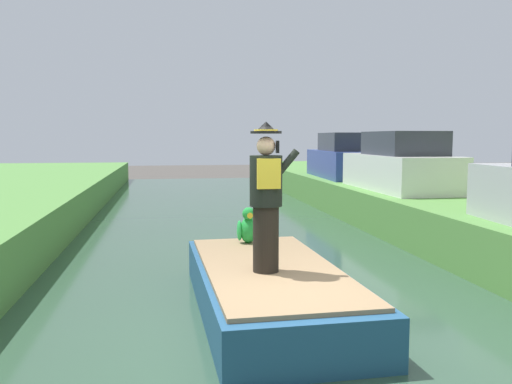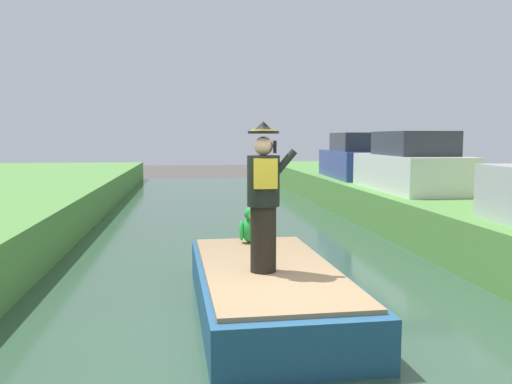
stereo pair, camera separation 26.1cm
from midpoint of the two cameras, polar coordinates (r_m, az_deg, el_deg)
The scene contains 7 objects.
ground_plane at distance 6.17m, azimuth 4.18°, elevation -16.75°, with size 80.00×80.00×0.00m, color #4C4742.
canal_water at distance 6.15m, azimuth 4.18°, elevation -16.32°, with size 6.77×48.00×0.10m, color #33513D.
boat at distance 7.09m, azimuth 2.35°, elevation -10.28°, with size 1.92×4.25×0.61m.
person_pirate at distance 6.55m, azimuth 1.97°, elevation -0.59°, with size 0.61×0.42×1.85m.
parrot_plush at distance 8.42m, azimuth 0.28°, elevation -3.81°, with size 0.36×0.35×0.57m.
parked_car_white at distance 14.24m, azimuth 16.65°, elevation 2.70°, with size 1.71×4.00×1.50m.
parked_car_blue at distance 18.32m, azimuth 11.07°, elevation 3.49°, with size 1.86×4.06×1.50m.
Camera 2 is at (-1.03, -5.60, 2.37)m, focal length 37.53 mm.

